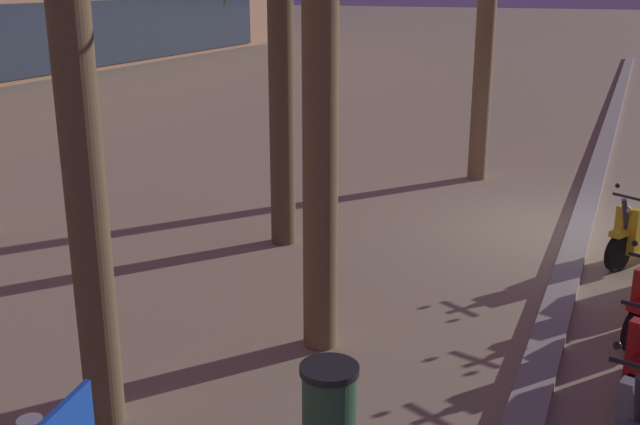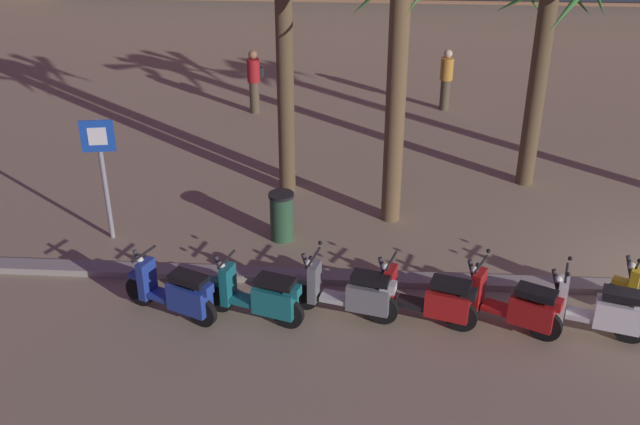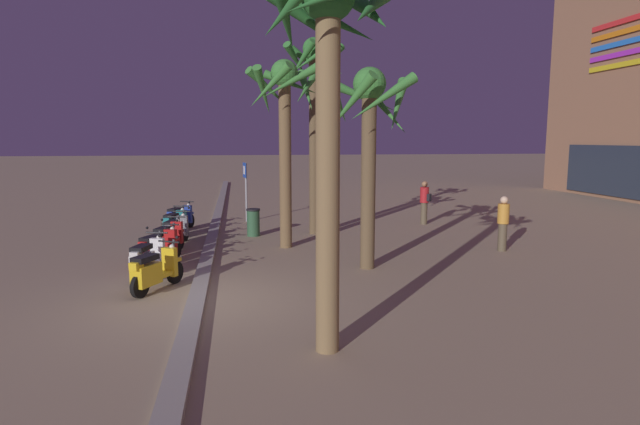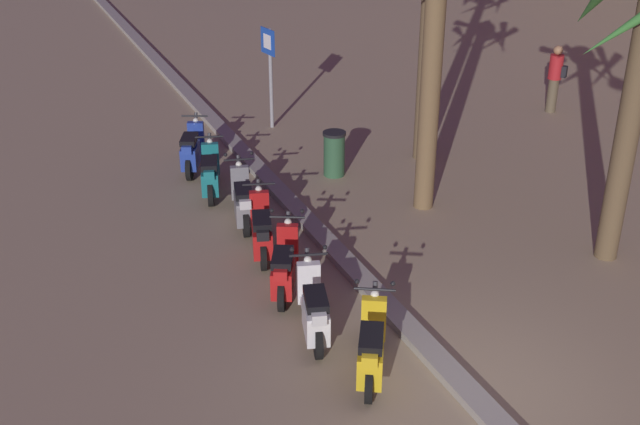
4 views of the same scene
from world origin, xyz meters
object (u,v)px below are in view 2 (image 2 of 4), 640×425
scooter_red_gap_after_mid (515,305)px  scooter_white_tail_end (600,311)px  palm_tree_mid_walkway (401,3)px  pedestrian_strolling_near_curb (254,80)px  scooter_blue_mid_front (176,293)px  litter_bin (282,216)px  crossing_sign (102,166)px  pedestrian_window_shopping (446,78)px  palm_tree_near_sign (547,9)px  scooter_grey_mid_centre (352,293)px  scooter_red_lead_nearest (430,299)px  scooter_teal_last_in_row (260,296)px

scooter_red_gap_after_mid → scooter_white_tail_end: (1.28, -0.06, 0.01)m
palm_tree_mid_walkway → pedestrian_strolling_near_curb: palm_tree_mid_walkway is taller
scooter_blue_mid_front → litter_bin: bearing=62.2°
scooter_blue_mid_front → crossing_sign: (-1.85, 2.45, 1.04)m
pedestrian_strolling_near_curb → palm_tree_mid_walkway: bearing=-58.7°
palm_tree_mid_walkway → pedestrian_window_shopping: (1.57, 6.36, -3.38)m
palm_tree_mid_walkway → palm_tree_near_sign: bearing=32.0°
scooter_grey_mid_centre → litter_bin: (-1.38, 2.46, 0.03)m
scooter_red_lead_nearest → scooter_white_tail_end: (2.58, -0.15, 0.01)m
scooter_blue_mid_front → scooter_red_gap_after_mid: bearing=0.0°
pedestrian_window_shopping → litter_bin: (-3.63, -7.32, -0.39)m
scooter_grey_mid_centre → litter_bin: bearing=119.3°
scooter_white_tail_end → palm_tree_mid_walkway: 6.12m
scooter_blue_mid_front → scooter_white_tail_end: size_ratio=0.96×
palm_tree_mid_walkway → pedestrian_strolling_near_curb: (-3.53, 5.80, -3.35)m
scooter_teal_last_in_row → palm_tree_mid_walkway: size_ratio=0.30×
scooter_red_lead_nearest → crossing_sign: (-5.84, 2.36, 1.05)m
scooter_teal_last_in_row → scooter_white_tail_end: 5.24m
pedestrian_window_shopping → scooter_grey_mid_centre: bearing=-103.0°
scooter_white_tail_end → pedestrian_strolling_near_curb: bearing=125.2°
scooter_white_tail_end → pedestrian_strolling_near_curb: pedestrian_strolling_near_curb is taller
scooter_blue_mid_front → scooter_white_tail_end: (6.58, -0.06, -0.00)m
scooter_red_lead_nearest → palm_tree_near_sign: 6.73m
scooter_white_tail_end → litter_bin: 5.85m
pedestrian_strolling_near_curb → litter_bin: size_ratio=1.79×
palm_tree_mid_walkway → crossing_sign: bearing=-167.9°
scooter_red_gap_after_mid → pedestrian_window_shopping: 9.96m
scooter_teal_last_in_row → crossing_sign: (-3.19, 2.46, 1.05)m
scooter_white_tail_end → litter_bin: size_ratio=1.81×
scooter_blue_mid_front → pedestrian_strolling_near_curb: bearing=90.5°
crossing_sign → pedestrian_strolling_near_curb: crossing_sign is taller
scooter_teal_last_in_row → scooter_white_tail_end: size_ratio=0.98×
scooter_grey_mid_centre → pedestrian_strolling_near_curb: size_ratio=1.05×
palm_tree_mid_walkway → pedestrian_strolling_near_curb: 7.57m
scooter_blue_mid_front → litter_bin: size_ratio=1.73×
scooter_red_gap_after_mid → pedestrian_strolling_near_curb: bearing=119.8°
scooter_grey_mid_centre → crossing_sign: (-4.62, 2.28, 1.05)m
crossing_sign → pedestrian_strolling_near_curb: size_ratio=1.41×
scooter_grey_mid_centre → scooter_red_gap_after_mid: 2.53m
pedestrian_strolling_near_curb → pedestrian_window_shopping: 5.13m
palm_tree_mid_walkway → scooter_white_tail_end: bearing=-49.4°
scooter_red_lead_nearest → pedestrian_window_shopping: 9.92m
scooter_red_lead_nearest → scooter_white_tail_end: 2.59m
crossing_sign → scooter_grey_mid_centre: bearing=-26.2°
pedestrian_strolling_near_curb → scooter_teal_last_in_row: bearing=-81.4°
scooter_grey_mid_centre → pedestrian_strolling_near_curb: 9.65m
pedestrian_strolling_near_curb → litter_bin: bearing=-77.8°
scooter_grey_mid_centre → scooter_blue_mid_front: bearing=-176.3°
scooter_teal_last_in_row → palm_tree_near_sign: bearing=47.1°
scooter_red_gap_after_mid → pedestrian_window_shopping: pedestrian_window_shopping is taller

